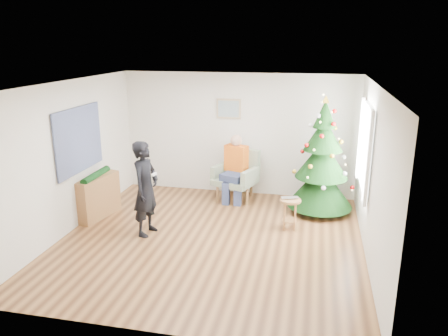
% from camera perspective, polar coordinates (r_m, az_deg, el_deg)
% --- Properties ---
extents(floor, '(5.00, 5.00, 0.00)m').
position_cam_1_polar(floor, '(7.47, -1.74, -9.36)').
color(floor, brown).
rests_on(floor, ground).
extents(ceiling, '(5.00, 5.00, 0.00)m').
position_cam_1_polar(ceiling, '(6.76, -1.93, 10.91)').
color(ceiling, white).
rests_on(ceiling, wall_back).
extents(wall_back, '(5.00, 0.00, 5.00)m').
position_cam_1_polar(wall_back, '(9.38, 1.85, 4.41)').
color(wall_back, silver).
rests_on(wall_back, floor).
extents(wall_front, '(5.00, 0.00, 5.00)m').
position_cam_1_polar(wall_front, '(4.76, -9.14, -7.93)').
color(wall_front, silver).
rests_on(wall_front, floor).
extents(wall_left, '(0.00, 5.00, 5.00)m').
position_cam_1_polar(wall_left, '(7.97, -19.57, 1.30)').
color(wall_left, silver).
rests_on(wall_left, floor).
extents(wall_right, '(0.00, 5.00, 5.00)m').
position_cam_1_polar(wall_right, '(6.87, 18.86, -0.97)').
color(wall_right, silver).
rests_on(wall_right, floor).
extents(window_panel, '(0.04, 1.30, 1.40)m').
position_cam_1_polar(window_panel, '(7.77, 18.01, 2.61)').
color(window_panel, white).
rests_on(window_panel, wall_right).
extents(curtains, '(0.05, 1.75, 1.50)m').
position_cam_1_polar(curtains, '(7.77, 17.79, 2.62)').
color(curtains, white).
rests_on(curtains, wall_right).
extents(christmas_tree, '(1.26, 1.26, 2.27)m').
position_cam_1_polar(christmas_tree, '(8.54, 12.67, 0.90)').
color(christmas_tree, '#3F2816').
rests_on(christmas_tree, floor).
extents(stool, '(0.37, 0.37, 0.56)m').
position_cam_1_polar(stool, '(7.86, 8.60, -5.93)').
color(stool, brown).
rests_on(stool, floor).
extents(laptop, '(0.35, 0.28, 0.02)m').
position_cam_1_polar(laptop, '(7.75, 8.69, -3.98)').
color(laptop, silver).
rests_on(laptop, stool).
extents(armchair, '(1.00, 0.98, 1.05)m').
position_cam_1_polar(armchair, '(9.19, 1.63, -1.71)').
color(armchair, gray).
rests_on(armchair, floor).
extents(seated_person, '(0.58, 0.74, 1.37)m').
position_cam_1_polar(seated_person, '(9.05, 1.44, 0.11)').
color(seated_person, navy).
rests_on(seated_person, armchair).
extents(standing_man, '(0.47, 0.65, 1.65)m').
position_cam_1_polar(standing_man, '(7.52, -10.19, -2.66)').
color(standing_man, black).
rests_on(standing_man, floor).
extents(game_controller, '(0.05, 0.13, 0.04)m').
position_cam_1_polar(game_controller, '(7.35, -9.12, -0.82)').
color(game_controller, white).
rests_on(game_controller, standing_man).
extents(console, '(0.49, 1.04, 0.80)m').
position_cam_1_polar(console, '(8.59, -16.17, -3.63)').
color(console, brown).
rests_on(console, floor).
extents(garland, '(0.14, 0.90, 0.14)m').
position_cam_1_polar(garland, '(8.46, -16.40, -0.95)').
color(garland, black).
rests_on(garland, console).
extents(tapestry, '(0.03, 1.50, 1.15)m').
position_cam_1_polar(tapestry, '(8.14, -18.41, 3.53)').
color(tapestry, black).
rests_on(tapestry, wall_left).
extents(framed_picture, '(0.52, 0.05, 0.42)m').
position_cam_1_polar(framed_picture, '(9.28, 0.61, 7.75)').
color(framed_picture, tan).
rests_on(framed_picture, wall_back).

